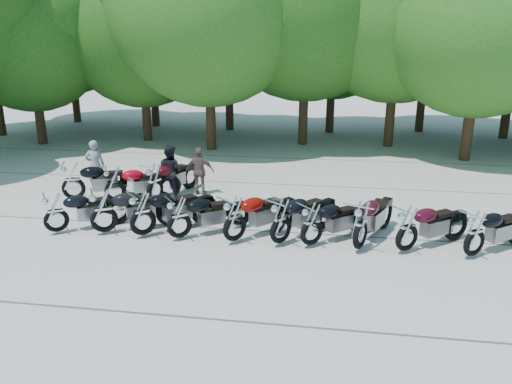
# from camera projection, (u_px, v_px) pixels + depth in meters

# --- Properties ---
(ground) EXTENTS (90.00, 90.00, 0.00)m
(ground) POSITION_uv_depth(u_px,v_px,m) (247.00, 253.00, 12.10)
(ground) COLOR #9A948B
(ground) RESTS_ON ground
(tree_1) EXTENTS (6.97, 6.97, 8.55)m
(tree_1) POSITION_uv_depth(u_px,v_px,m) (29.00, 35.00, 22.91)
(tree_1) COLOR #3A2614
(tree_1) RESTS_ON ground
(tree_2) EXTENTS (7.31, 7.31, 8.97)m
(tree_2) POSITION_uv_depth(u_px,v_px,m) (141.00, 30.00, 23.66)
(tree_2) COLOR #3A2614
(tree_2) RESTS_ON ground
(tree_3) EXTENTS (8.70, 8.70, 10.67)m
(tree_3) POSITION_uv_depth(u_px,v_px,m) (208.00, 5.00, 21.32)
(tree_3) COLOR #3A2614
(tree_3) RESTS_ON ground
(tree_5) EXTENTS (9.04, 9.04, 11.10)m
(tree_5) POSITION_uv_depth(u_px,v_px,m) (399.00, 0.00, 21.93)
(tree_5) COLOR #3A2614
(tree_5) RESTS_ON ground
(tree_6) EXTENTS (8.00, 8.00, 9.82)m
(tree_6) POSITION_uv_depth(u_px,v_px,m) (483.00, 15.00, 19.48)
(tree_6) COLOR #3A2614
(tree_6) RESTS_ON ground
(tree_9) EXTENTS (7.59, 7.59, 9.32)m
(tree_9) POSITION_uv_depth(u_px,v_px,m) (68.00, 27.00, 28.98)
(tree_9) COLOR #3A2614
(tree_9) RESTS_ON ground
(tree_10) EXTENTS (7.78, 7.78, 9.55)m
(tree_10) POSITION_uv_depth(u_px,v_px,m) (150.00, 24.00, 27.60)
(tree_10) COLOR #3A2614
(tree_10) RESTS_ON ground
(tree_11) EXTENTS (7.56, 7.56, 9.28)m
(tree_11) POSITION_uv_depth(u_px,v_px,m) (228.00, 27.00, 26.49)
(tree_11) COLOR #3A2614
(tree_11) RESTS_ON ground
(tree_12) EXTENTS (7.88, 7.88, 9.67)m
(tree_12) POSITION_uv_depth(u_px,v_px,m) (334.00, 22.00, 25.66)
(tree_12) COLOR #3A2614
(tree_12) RESTS_ON ground
(tree_13) EXTENTS (8.31, 8.31, 10.20)m
(tree_13) POSITION_uv_depth(u_px,v_px,m) (430.00, 16.00, 25.82)
(tree_13) COLOR #3A2614
(tree_13) RESTS_ON ground
(motorcycle_0) EXTENTS (2.21, 1.87, 1.27)m
(motorcycle_0) POSITION_uv_depth(u_px,v_px,m) (55.00, 212.00, 13.11)
(motorcycle_0) COLOR black
(motorcycle_0) RESTS_ON ground
(motorcycle_1) EXTENTS (2.51, 1.87, 1.39)m
(motorcycle_1) POSITION_uv_depth(u_px,v_px,m) (103.00, 210.00, 13.06)
(motorcycle_1) COLOR black
(motorcycle_1) RESTS_ON ground
(motorcycle_2) EXTENTS (2.34, 2.23, 1.40)m
(motorcycle_2) POSITION_uv_depth(u_px,v_px,m) (142.00, 212.00, 12.86)
(motorcycle_2) COLOR black
(motorcycle_2) RESTS_ON ground
(motorcycle_3) EXTENTS (2.27, 1.96, 1.31)m
(motorcycle_3) POSITION_uv_depth(u_px,v_px,m) (179.00, 216.00, 12.70)
(motorcycle_3) COLOR black
(motorcycle_3) RESTS_ON ground
(motorcycle_4) EXTENTS (2.18, 2.35, 1.39)m
(motorcycle_4) POSITION_uv_depth(u_px,v_px,m) (234.00, 217.00, 12.50)
(motorcycle_4) COLOR #790804
(motorcycle_4) RESTS_ON ground
(motorcycle_5) EXTENTS (2.11, 2.40, 1.39)m
(motorcycle_5) POSITION_uv_depth(u_px,v_px,m) (281.00, 219.00, 12.37)
(motorcycle_5) COLOR black
(motorcycle_5) RESTS_ON ground
(motorcycle_6) EXTENTS (2.21, 2.01, 1.30)m
(motorcycle_6) POSITION_uv_depth(u_px,v_px,m) (312.00, 223.00, 12.28)
(motorcycle_6) COLOR black
(motorcycle_6) RESTS_ON ground
(motorcycle_7) EXTENTS (1.73, 2.63, 1.43)m
(motorcycle_7) POSITION_uv_depth(u_px,v_px,m) (361.00, 224.00, 12.04)
(motorcycle_7) COLOR #360714
(motorcycle_7) RESTS_ON ground
(motorcycle_8) EXTENTS (2.32, 2.01, 1.34)m
(motorcycle_8) POSITION_uv_depth(u_px,v_px,m) (408.00, 227.00, 11.93)
(motorcycle_8) COLOR #350713
(motorcycle_8) RESTS_ON ground
(motorcycle_9) EXTENTS (2.27, 1.98, 1.31)m
(motorcycle_9) POSITION_uv_depth(u_px,v_px,m) (475.00, 232.00, 11.66)
(motorcycle_9) COLOR black
(motorcycle_9) RESTS_ON ground
(motorcycle_10) EXTENTS (2.62, 1.61, 1.42)m
(motorcycle_10) POSITION_uv_depth(u_px,v_px,m) (73.00, 180.00, 15.70)
(motorcycle_10) COLOR black
(motorcycle_10) RESTS_ON ground
(motorcycle_11) EXTENTS (2.40, 1.65, 1.31)m
(motorcycle_11) POSITION_uv_depth(u_px,v_px,m) (115.00, 183.00, 15.58)
(motorcycle_11) COLOR #970511
(motorcycle_11) RESTS_ON ground
(motorcycle_12) EXTENTS (1.61, 2.64, 1.43)m
(motorcycle_12) POSITION_uv_depth(u_px,v_px,m) (155.00, 181.00, 15.53)
(motorcycle_12) COLOR black
(motorcycle_12) RESTS_ON ground
(rider_0) EXTENTS (0.73, 0.60, 1.74)m
(rider_0) POSITION_uv_depth(u_px,v_px,m) (95.00, 165.00, 16.83)
(rider_0) COLOR gray
(rider_0) RESTS_ON ground
(rider_1) EXTENTS (0.98, 0.85, 1.72)m
(rider_1) POSITION_uv_depth(u_px,v_px,m) (170.00, 171.00, 16.14)
(rider_1) COLOR black
(rider_1) RESTS_ON ground
(rider_2) EXTENTS (0.96, 0.45, 1.59)m
(rider_2) POSITION_uv_depth(u_px,v_px,m) (200.00, 171.00, 16.38)
(rider_2) COLOR brown
(rider_2) RESTS_ON ground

